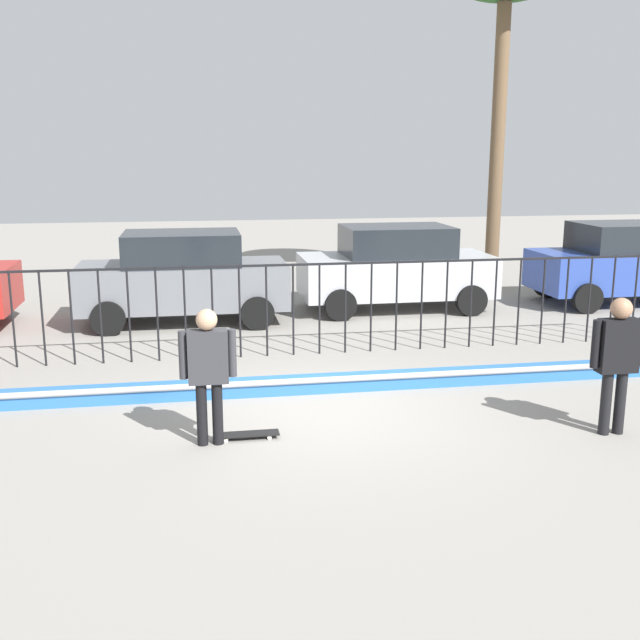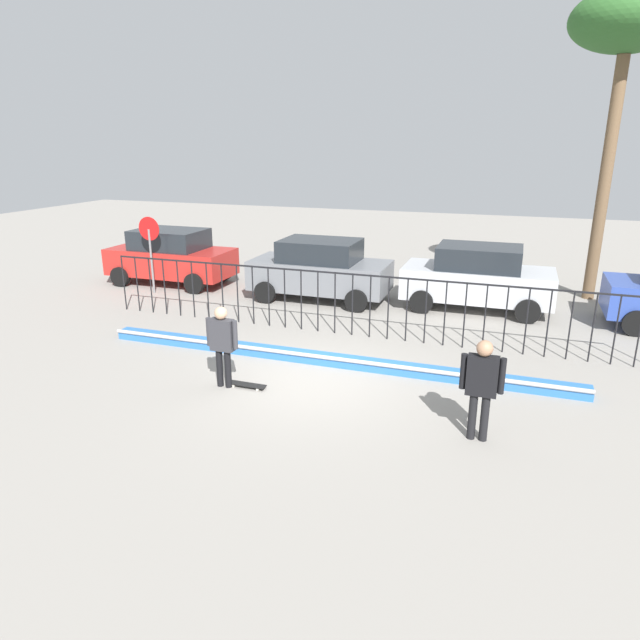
{
  "view_description": "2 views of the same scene",
  "coord_description": "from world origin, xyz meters",
  "px_view_note": "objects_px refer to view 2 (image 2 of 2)",
  "views": [
    {
      "loc": [
        -1.68,
        -9.62,
        3.51
      ],
      "look_at": [
        0.14,
        1.08,
        1.06
      ],
      "focal_mm": 41.89,
      "sensor_mm": 36.0,
      "label": 1
    },
    {
      "loc": [
        3.79,
        -10.24,
        4.8
      ],
      "look_at": [
        -0.13,
        0.93,
        1.03
      ],
      "focal_mm": 31.62,
      "sensor_mm": 36.0,
      "label": 2
    }
  ],
  "objects_px": {
    "skateboard": "(247,385)",
    "stop_sign": "(150,244)",
    "parked_car_silver": "(478,277)",
    "skateboarder": "(222,339)",
    "parked_car_red": "(171,256)",
    "camera_operator": "(482,381)",
    "palm_tree_tall": "(628,28)",
    "parked_car_gray": "(320,269)"
  },
  "relations": [
    {
      "from": "skateboard",
      "to": "stop_sign",
      "type": "height_order",
      "value": "stop_sign"
    },
    {
      "from": "camera_operator",
      "to": "palm_tree_tall",
      "type": "distance_m",
      "value": 12.68
    },
    {
      "from": "skateboarder",
      "to": "parked_car_silver",
      "type": "height_order",
      "value": "parked_car_silver"
    },
    {
      "from": "skateboard",
      "to": "camera_operator",
      "type": "bearing_deg",
      "value": -4.19
    },
    {
      "from": "parked_car_gray",
      "to": "stop_sign",
      "type": "bearing_deg",
      "value": -169.2
    },
    {
      "from": "parked_car_silver",
      "to": "palm_tree_tall",
      "type": "bearing_deg",
      "value": 36.42
    },
    {
      "from": "camera_operator",
      "to": "parked_car_silver",
      "type": "height_order",
      "value": "parked_car_silver"
    },
    {
      "from": "stop_sign",
      "to": "palm_tree_tall",
      "type": "xyz_separation_m",
      "value": [
        13.5,
        4.04,
        6.18
      ]
    },
    {
      "from": "skateboard",
      "to": "stop_sign",
      "type": "distance_m",
      "value": 8.66
    },
    {
      "from": "parked_car_silver",
      "to": "stop_sign",
      "type": "xyz_separation_m",
      "value": [
        -10.19,
        -1.59,
        0.64
      ]
    },
    {
      "from": "camera_operator",
      "to": "parked_car_red",
      "type": "distance_m",
      "value": 13.42
    },
    {
      "from": "skateboard",
      "to": "stop_sign",
      "type": "relative_size",
      "value": 0.32
    },
    {
      "from": "skateboarder",
      "to": "parked_car_red",
      "type": "height_order",
      "value": "parked_car_red"
    },
    {
      "from": "parked_car_red",
      "to": "palm_tree_tall",
      "type": "height_order",
      "value": "palm_tree_tall"
    },
    {
      "from": "camera_operator",
      "to": "parked_car_gray",
      "type": "bearing_deg",
      "value": -51.44
    },
    {
      "from": "camera_operator",
      "to": "parked_car_gray",
      "type": "relative_size",
      "value": 0.41
    },
    {
      "from": "skateboarder",
      "to": "parked_car_red",
      "type": "distance_m",
      "value": 9.33
    },
    {
      "from": "parked_car_red",
      "to": "parked_car_gray",
      "type": "distance_m",
      "value": 5.6
    },
    {
      "from": "parked_car_red",
      "to": "stop_sign",
      "type": "relative_size",
      "value": 1.72
    },
    {
      "from": "skateboarder",
      "to": "palm_tree_tall",
      "type": "height_order",
      "value": "palm_tree_tall"
    },
    {
      "from": "parked_car_gray",
      "to": "palm_tree_tall",
      "type": "relative_size",
      "value": 0.48
    },
    {
      "from": "skateboarder",
      "to": "camera_operator",
      "type": "height_order",
      "value": "camera_operator"
    },
    {
      "from": "camera_operator",
      "to": "parked_car_red",
      "type": "bearing_deg",
      "value": -32.4
    },
    {
      "from": "skateboard",
      "to": "palm_tree_tall",
      "type": "height_order",
      "value": "palm_tree_tall"
    },
    {
      "from": "camera_operator",
      "to": "skateboarder",
      "type": "bearing_deg",
      "value": -3.11
    },
    {
      "from": "parked_car_red",
      "to": "skateboarder",
      "type": "bearing_deg",
      "value": -48.87
    },
    {
      "from": "parked_car_gray",
      "to": "stop_sign",
      "type": "xyz_separation_m",
      "value": [
        -5.45,
        -1.06,
        0.64
      ]
    },
    {
      "from": "skateboard",
      "to": "parked_car_silver",
      "type": "height_order",
      "value": "parked_car_silver"
    },
    {
      "from": "camera_operator",
      "to": "stop_sign",
      "type": "xyz_separation_m",
      "value": [
        -10.86,
        6.37,
        0.56
      ]
    },
    {
      "from": "camera_operator",
      "to": "palm_tree_tall",
      "type": "xyz_separation_m",
      "value": [
        2.64,
        10.42,
        6.74
      ]
    },
    {
      "from": "parked_car_gray",
      "to": "parked_car_silver",
      "type": "xyz_separation_m",
      "value": [
        4.74,
        0.53,
        0.0
      ]
    },
    {
      "from": "skateboarder",
      "to": "skateboard",
      "type": "bearing_deg",
      "value": 18.89
    },
    {
      "from": "skateboarder",
      "to": "skateboard",
      "type": "relative_size",
      "value": 2.13
    },
    {
      "from": "parked_car_gray",
      "to": "parked_car_silver",
      "type": "height_order",
      "value": "same"
    },
    {
      "from": "camera_operator",
      "to": "stop_sign",
      "type": "relative_size",
      "value": 0.71
    },
    {
      "from": "parked_car_gray",
      "to": "palm_tree_tall",
      "type": "distance_m",
      "value": 10.97
    },
    {
      "from": "camera_operator",
      "to": "stop_sign",
      "type": "bearing_deg",
      "value": -27.89
    },
    {
      "from": "skateboarder",
      "to": "camera_operator",
      "type": "xyz_separation_m",
      "value": [
        5.05,
        -0.5,
        0.04
      ]
    },
    {
      "from": "skateboard",
      "to": "parked_car_gray",
      "type": "relative_size",
      "value": 0.19
    },
    {
      "from": "skateboarder",
      "to": "parked_car_silver",
      "type": "relative_size",
      "value": 0.4
    },
    {
      "from": "parked_car_silver",
      "to": "palm_tree_tall",
      "type": "height_order",
      "value": "palm_tree_tall"
    },
    {
      "from": "stop_sign",
      "to": "parked_car_red",
      "type": "bearing_deg",
      "value": 96.28
    }
  ]
}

